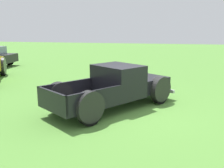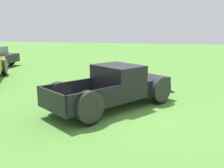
% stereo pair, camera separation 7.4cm
% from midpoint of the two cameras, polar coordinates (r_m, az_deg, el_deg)
% --- Properties ---
extents(ground_plane, '(80.00, 80.00, 0.00)m').
position_cam_midpoint_polar(ground_plane, '(9.26, 4.32, -5.98)').
color(ground_plane, '#548C38').
extents(pickup_truck_foreground, '(5.21, 4.41, 1.56)m').
position_cam_midpoint_polar(pickup_truck_foreground, '(9.67, 1.41, -0.58)').
color(pickup_truck_foreground, black).
rests_on(pickup_truck_foreground, ground_plane).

